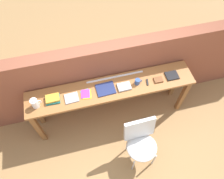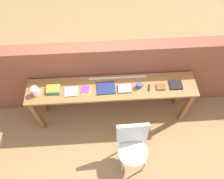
{
  "view_description": "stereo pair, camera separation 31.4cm",
  "coord_description": "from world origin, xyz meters",
  "px_view_note": "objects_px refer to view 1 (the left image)",
  "views": [
    {
      "loc": [
        -0.41,
        -1.4,
        3.54
      ],
      "look_at": [
        0.0,
        0.25,
        0.9
      ],
      "focal_mm": 35.0,
      "sensor_mm": 36.0,
      "label": 1
    },
    {
      "loc": [
        -0.1,
        -1.45,
        3.54
      ],
      "look_at": [
        0.0,
        0.25,
        0.9
      ],
      "focal_mm": 35.0,
      "sensor_mm": 36.0,
      "label": 2
    }
  ],
  "objects_px": {
    "book_stack_leftmost": "(53,99)",
    "mug": "(138,82)",
    "pitcher_white": "(35,103)",
    "pamphlet_pile_colourful": "(86,94)",
    "chair_white_moulded": "(141,141)",
    "multitool_folded": "(147,82)",
    "book_open_centre": "(106,89)",
    "leather_journal_brown": "(158,80)",
    "book_repair_rightmost": "(172,76)",
    "magazine_cycling": "(72,98)"
  },
  "relations": [
    {
      "from": "pamphlet_pile_colourful",
      "to": "mug",
      "type": "xyz_separation_m",
      "value": [
        0.77,
        0.0,
        0.04
      ]
    },
    {
      "from": "multitool_folded",
      "to": "book_repair_rightmost",
      "type": "distance_m",
      "value": 0.4
    },
    {
      "from": "mug",
      "to": "leather_journal_brown",
      "type": "xyz_separation_m",
      "value": [
        0.32,
        -0.02,
        -0.03
      ]
    },
    {
      "from": "mug",
      "to": "book_repair_rightmost",
      "type": "distance_m",
      "value": 0.55
    },
    {
      "from": "leather_journal_brown",
      "to": "book_open_centre",
      "type": "bearing_deg",
      "value": 179.44
    },
    {
      "from": "chair_white_moulded",
      "to": "mug",
      "type": "xyz_separation_m",
      "value": [
        0.15,
        0.74,
        0.4
      ]
    },
    {
      "from": "book_repair_rightmost",
      "to": "leather_journal_brown",
      "type": "bearing_deg",
      "value": -173.02
    },
    {
      "from": "book_repair_rightmost",
      "to": "book_stack_leftmost",
      "type": "bearing_deg",
      "value": -179.88
    },
    {
      "from": "pitcher_white",
      "to": "multitool_folded",
      "type": "xyz_separation_m",
      "value": [
        1.62,
        -0.0,
        -0.07
      ]
    },
    {
      "from": "pitcher_white",
      "to": "book_open_centre",
      "type": "relative_size",
      "value": 0.68
    },
    {
      "from": "book_open_centre",
      "to": "pamphlet_pile_colourful",
      "type": "bearing_deg",
      "value": -179.81
    },
    {
      "from": "chair_white_moulded",
      "to": "multitool_folded",
      "type": "distance_m",
      "value": 0.86
    },
    {
      "from": "chair_white_moulded",
      "to": "magazine_cycling",
      "type": "height_order",
      "value": "magazine_cycling"
    },
    {
      "from": "pamphlet_pile_colourful",
      "to": "mug",
      "type": "height_order",
      "value": "mug"
    },
    {
      "from": "book_stack_leftmost",
      "to": "book_open_centre",
      "type": "height_order",
      "value": "book_stack_leftmost"
    },
    {
      "from": "leather_journal_brown",
      "to": "multitool_folded",
      "type": "bearing_deg",
      "value": -178.43
    },
    {
      "from": "chair_white_moulded",
      "to": "book_stack_leftmost",
      "type": "relative_size",
      "value": 4.47
    },
    {
      "from": "mug",
      "to": "book_repair_rightmost",
      "type": "relative_size",
      "value": 0.59
    },
    {
      "from": "book_stack_leftmost",
      "to": "mug",
      "type": "relative_size",
      "value": 1.81
    },
    {
      "from": "chair_white_moulded",
      "to": "leather_journal_brown",
      "type": "distance_m",
      "value": 0.93
    },
    {
      "from": "book_repair_rightmost",
      "to": "mug",
      "type": "bearing_deg",
      "value": -179.19
    },
    {
      "from": "chair_white_moulded",
      "to": "pamphlet_pile_colourful",
      "type": "bearing_deg",
      "value": 129.96
    },
    {
      "from": "book_open_centre",
      "to": "leather_journal_brown",
      "type": "height_order",
      "value": "leather_journal_brown"
    },
    {
      "from": "book_repair_rightmost",
      "to": "pitcher_white",
      "type": "bearing_deg",
      "value": -178.6
    },
    {
      "from": "book_stack_leftmost",
      "to": "book_repair_rightmost",
      "type": "xyz_separation_m",
      "value": [
        1.78,
        -0.02,
        -0.02
      ]
    },
    {
      "from": "pamphlet_pile_colourful",
      "to": "book_open_centre",
      "type": "xyz_separation_m",
      "value": [
        0.29,
        0.01,
        0.0
      ]
    },
    {
      "from": "magazine_cycling",
      "to": "pamphlet_pile_colourful",
      "type": "distance_m",
      "value": 0.21
    },
    {
      "from": "chair_white_moulded",
      "to": "book_open_centre",
      "type": "distance_m",
      "value": 0.9
    },
    {
      "from": "pitcher_white",
      "to": "pamphlet_pile_colourful",
      "type": "bearing_deg",
      "value": 1.81
    },
    {
      "from": "book_stack_leftmost",
      "to": "mug",
      "type": "xyz_separation_m",
      "value": [
        1.24,
        -0.02,
        0.02
      ]
    },
    {
      "from": "mug",
      "to": "leather_journal_brown",
      "type": "distance_m",
      "value": 0.32
    },
    {
      "from": "magazine_cycling",
      "to": "multitool_folded",
      "type": "xyz_separation_m",
      "value": [
        1.13,
        -0.0,
        -0.0
      ]
    },
    {
      "from": "leather_journal_brown",
      "to": "pitcher_white",
      "type": "bearing_deg",
      "value": -178.09
    },
    {
      "from": "pitcher_white",
      "to": "book_open_centre",
      "type": "bearing_deg",
      "value": 1.95
    },
    {
      "from": "pitcher_white",
      "to": "pamphlet_pile_colourful",
      "type": "xyz_separation_m",
      "value": [
        0.7,
        0.02,
        -0.07
      ]
    },
    {
      "from": "chair_white_moulded",
      "to": "pitcher_white",
      "type": "xyz_separation_m",
      "value": [
        -1.32,
        0.72,
        0.43
      ]
    },
    {
      "from": "magazine_cycling",
      "to": "pamphlet_pile_colourful",
      "type": "xyz_separation_m",
      "value": [
        0.21,
        0.02,
        -0.0
      ]
    },
    {
      "from": "book_stack_leftmost",
      "to": "pamphlet_pile_colourful",
      "type": "height_order",
      "value": "book_stack_leftmost"
    },
    {
      "from": "book_open_centre",
      "to": "book_repair_rightmost",
      "type": "height_order",
      "value": "book_repair_rightmost"
    },
    {
      "from": "book_stack_leftmost",
      "to": "leather_journal_brown",
      "type": "xyz_separation_m",
      "value": [
        1.56,
        -0.04,
        -0.02
      ]
    },
    {
      "from": "pamphlet_pile_colourful",
      "to": "book_repair_rightmost",
      "type": "height_order",
      "value": "book_repair_rightmost"
    },
    {
      "from": "pamphlet_pile_colourful",
      "to": "leather_journal_brown",
      "type": "bearing_deg",
      "value": -1.23
    },
    {
      "from": "mug",
      "to": "multitool_folded",
      "type": "bearing_deg",
      "value": -8.74
    },
    {
      "from": "book_stack_leftmost",
      "to": "mug",
      "type": "bearing_deg",
      "value": -0.92
    },
    {
      "from": "book_stack_leftmost",
      "to": "magazine_cycling",
      "type": "xyz_separation_m",
      "value": [
        0.26,
        -0.04,
        -0.02
      ]
    },
    {
      "from": "book_open_centre",
      "to": "multitool_folded",
      "type": "xyz_separation_m",
      "value": [
        0.63,
        -0.03,
        -0.0
      ]
    },
    {
      "from": "pitcher_white",
      "to": "multitool_folded",
      "type": "height_order",
      "value": "pitcher_white"
    },
    {
      "from": "pamphlet_pile_colourful",
      "to": "book_repair_rightmost",
      "type": "relative_size",
      "value": 0.95
    },
    {
      "from": "multitool_folded",
      "to": "leather_journal_brown",
      "type": "relative_size",
      "value": 0.85
    },
    {
      "from": "magazine_cycling",
      "to": "pamphlet_pile_colourful",
      "type": "relative_size",
      "value": 1.08
    }
  ]
}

